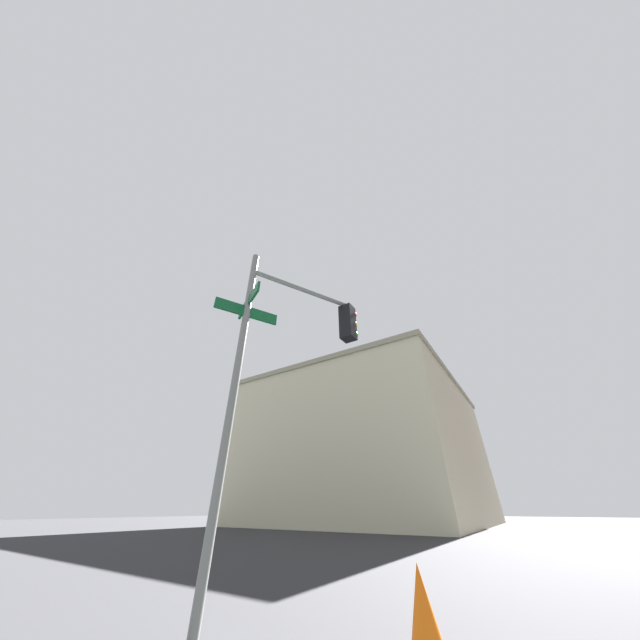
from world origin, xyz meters
TOP-DOWN VIEW (x-y plane):
  - traffic_signal_near at (-6.99, -6.46)m, footprint 1.55×2.68m
  - building_stucco at (-17.01, 18.53)m, footprint 18.33×21.36m
  - traffic_cone at (-5.31, -6.60)m, footprint 0.36×0.36m

SIDE VIEW (x-z plane):
  - traffic_cone at x=-5.31m, z-range 0.00..0.72m
  - traffic_signal_near at x=-6.99m, z-range 1.10..6.45m
  - building_stucco at x=-17.01m, z-range 0.01..11.53m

